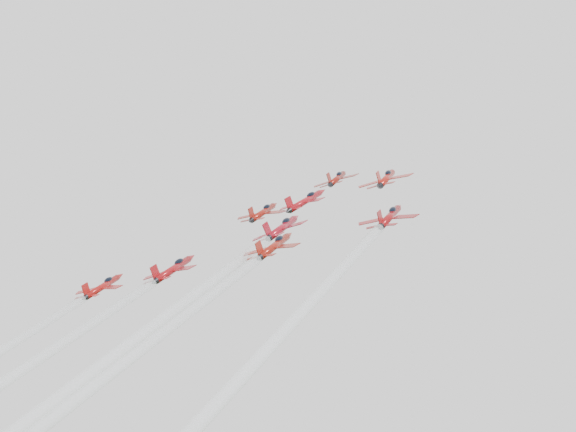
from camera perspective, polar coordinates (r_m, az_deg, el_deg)
The scene contains 7 objects.
jet_lead at distance 169.36m, azimuth 3.54°, elevation 2.70°, with size 10.16×12.30×9.93m.
jet_row2_left at distance 157.82m, azimuth -1.77°, elevation 0.30°, with size 10.07×12.19×9.83m.
jet_row2_center at distance 153.10m, azimuth 1.26°, elevation 1.12°, with size 10.28×12.45×10.04m.
jet_row2_right at distance 146.78m, azimuth 7.04°, elevation 2.71°, with size 10.44×12.64×10.20m.
jet_center at distance 92.21m, azimuth -13.79°, elevation -10.12°, with size 10.42×89.38×72.19m.
jet_rear_right at distance 83.63m, azimuth -14.54°, elevation -11.90°, with size 9.33×80.07×64.67m.
jet_rear_farright at distance 74.74m, azimuth -2.52°, elevation -9.25°, with size 8.70×74.68×60.31m.
Camera 1 is at (66.56, -105.78, 92.00)m, focal length 50.00 mm.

